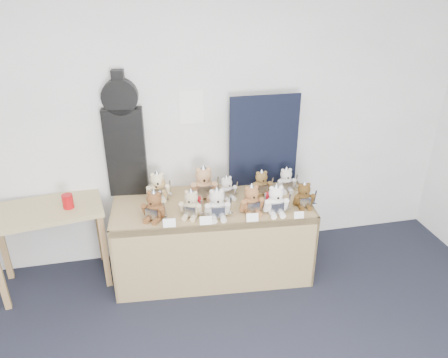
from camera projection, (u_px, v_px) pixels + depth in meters
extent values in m
plane|color=white|center=(137.00, 124.00, 3.77)|extent=(6.00, 0.00, 6.00)
cube|color=white|center=(191.00, 107.00, 3.80)|extent=(0.21, 0.00, 0.30)
cube|color=#997C4E|center=(212.00, 206.00, 3.82)|extent=(1.78, 0.86, 0.06)
cube|color=#997C4E|center=(217.00, 261.00, 3.66)|extent=(1.72, 0.16, 0.72)
cube|color=#997C4E|center=(117.00, 244.00, 3.87)|extent=(0.08, 0.72, 0.72)
cube|color=#997C4E|center=(303.00, 231.00, 4.06)|extent=(0.08, 0.72, 0.72)
cube|color=tan|center=(45.00, 211.00, 3.65)|extent=(0.98, 0.64, 0.04)
cube|color=olive|center=(3.00, 245.00, 3.86)|extent=(0.06, 0.06, 0.72)
cube|color=olive|center=(105.00, 252.00, 3.77)|extent=(0.06, 0.06, 0.72)
cube|color=olive|center=(99.00, 227.00, 4.13)|extent=(0.06, 0.06, 0.72)
cube|color=black|center=(126.00, 152.00, 3.80)|extent=(0.35, 0.14, 0.80)
cylinder|color=black|center=(120.00, 97.00, 3.58)|extent=(0.31, 0.13, 0.30)
cube|color=black|center=(118.00, 82.00, 3.53)|extent=(0.11, 0.10, 0.20)
cube|color=black|center=(264.00, 141.00, 3.96)|extent=(0.64, 0.02, 0.86)
cylinder|color=#AE0B10|center=(68.00, 201.00, 3.63)|extent=(0.09, 0.09, 0.12)
ellipsoid|color=brown|center=(155.00, 211.00, 3.55)|extent=(0.21, 0.20, 0.16)
sphere|color=brown|center=(154.00, 199.00, 3.50)|extent=(0.12, 0.12, 0.12)
cylinder|color=brown|center=(152.00, 203.00, 3.46)|extent=(0.06, 0.05, 0.05)
sphere|color=black|center=(151.00, 204.00, 3.45)|extent=(0.02, 0.02, 0.02)
sphere|color=brown|center=(149.00, 193.00, 3.49)|extent=(0.04, 0.04, 0.04)
sphere|color=brown|center=(158.00, 194.00, 3.47)|extent=(0.04, 0.04, 0.04)
cylinder|color=brown|center=(145.00, 210.00, 3.55)|extent=(0.08, 0.10, 0.12)
cylinder|color=brown|center=(163.00, 212.00, 3.51)|extent=(0.08, 0.10, 0.12)
cylinder|color=brown|center=(148.00, 219.00, 3.53)|extent=(0.09, 0.12, 0.05)
cylinder|color=brown|center=(157.00, 220.00, 3.51)|extent=(0.09, 0.12, 0.05)
cube|color=silver|center=(152.00, 214.00, 3.49)|extent=(0.10, 0.07, 0.09)
cone|color=silver|center=(154.00, 193.00, 3.48)|extent=(0.10, 0.10, 0.08)
cube|color=silver|center=(165.00, 211.00, 3.48)|extent=(0.03, 0.04, 0.17)
cube|color=silver|center=(165.00, 218.00, 3.51)|extent=(0.05, 0.03, 0.01)
ellipsoid|color=#C4B18A|center=(192.00, 208.00, 3.59)|extent=(0.20, 0.18, 0.16)
sphere|color=#C4B18A|center=(191.00, 197.00, 3.55)|extent=(0.11, 0.11, 0.11)
cylinder|color=#C4B18A|center=(190.00, 201.00, 3.51)|extent=(0.05, 0.04, 0.05)
sphere|color=black|center=(189.00, 202.00, 3.49)|extent=(0.02, 0.02, 0.02)
sphere|color=#C4B18A|center=(187.00, 192.00, 3.54)|extent=(0.04, 0.04, 0.04)
sphere|color=#C4B18A|center=(195.00, 193.00, 3.52)|extent=(0.04, 0.04, 0.04)
cylinder|color=#C4B18A|center=(182.00, 208.00, 3.59)|extent=(0.07, 0.10, 0.12)
cylinder|color=#C4B18A|center=(200.00, 210.00, 3.56)|extent=(0.07, 0.10, 0.12)
cylinder|color=#C4B18A|center=(186.00, 216.00, 3.57)|extent=(0.08, 0.11, 0.05)
cylinder|color=#C4B18A|center=(194.00, 217.00, 3.56)|extent=(0.08, 0.11, 0.05)
cube|color=silver|center=(189.00, 212.00, 3.54)|extent=(0.10, 0.06, 0.09)
cone|color=silver|center=(191.00, 192.00, 3.53)|extent=(0.10, 0.10, 0.07)
cube|color=silver|center=(202.00, 208.00, 3.53)|extent=(0.03, 0.04, 0.16)
cube|color=silver|center=(202.00, 215.00, 3.56)|extent=(0.04, 0.02, 0.01)
cube|color=#A5121C|center=(193.00, 204.00, 3.64)|extent=(0.12, 0.08, 0.14)
ellipsoid|color=silver|center=(217.00, 209.00, 3.58)|extent=(0.18, 0.15, 0.17)
sphere|color=silver|center=(217.00, 197.00, 3.53)|extent=(0.12, 0.12, 0.12)
cylinder|color=silver|center=(218.00, 201.00, 3.48)|extent=(0.05, 0.03, 0.05)
sphere|color=black|center=(218.00, 202.00, 3.47)|extent=(0.02, 0.02, 0.02)
sphere|color=silver|center=(212.00, 192.00, 3.50)|extent=(0.04, 0.04, 0.04)
sphere|color=silver|center=(222.00, 191.00, 3.51)|extent=(0.04, 0.04, 0.04)
cylinder|color=silver|center=(208.00, 210.00, 3.54)|extent=(0.05, 0.10, 0.13)
cylinder|color=silver|center=(227.00, 208.00, 3.57)|extent=(0.05, 0.10, 0.13)
cylinder|color=silver|center=(213.00, 218.00, 3.54)|extent=(0.06, 0.11, 0.05)
cylinder|color=silver|center=(223.00, 217.00, 3.55)|extent=(0.06, 0.11, 0.05)
cube|color=silver|center=(218.00, 212.00, 3.52)|extent=(0.11, 0.02, 0.09)
cone|color=silver|center=(217.00, 191.00, 3.50)|extent=(0.11, 0.11, 0.08)
cube|color=silver|center=(230.00, 206.00, 3.55)|extent=(0.02, 0.04, 0.18)
cube|color=silver|center=(230.00, 213.00, 3.58)|extent=(0.05, 0.01, 0.01)
ellipsoid|color=#966139|center=(251.00, 204.00, 3.65)|extent=(0.17, 0.15, 0.16)
sphere|color=#966139|center=(251.00, 193.00, 3.60)|extent=(0.12, 0.12, 0.12)
cylinder|color=#966139|center=(253.00, 197.00, 3.56)|extent=(0.05, 0.03, 0.05)
sphere|color=black|center=(254.00, 198.00, 3.54)|extent=(0.02, 0.02, 0.02)
sphere|color=#966139|center=(247.00, 188.00, 3.57)|extent=(0.04, 0.04, 0.04)
sphere|color=#966139|center=(256.00, 187.00, 3.59)|extent=(0.04, 0.04, 0.04)
cylinder|color=#966139|center=(243.00, 206.00, 3.61)|extent=(0.05, 0.09, 0.12)
cylinder|color=#966139|center=(261.00, 203.00, 3.64)|extent=(0.05, 0.09, 0.12)
cylinder|color=#966139|center=(249.00, 213.00, 3.61)|extent=(0.05, 0.11, 0.05)
cylinder|color=#966139|center=(257.00, 212.00, 3.63)|extent=(0.05, 0.11, 0.05)
cube|color=silver|center=(254.00, 208.00, 3.59)|extent=(0.11, 0.02, 0.09)
cone|color=silver|center=(252.00, 187.00, 3.58)|extent=(0.10, 0.10, 0.08)
cube|color=silver|center=(264.00, 201.00, 3.63)|extent=(0.02, 0.04, 0.17)
cube|color=silver|center=(264.00, 208.00, 3.66)|extent=(0.05, 0.01, 0.01)
ellipsoid|color=white|center=(275.00, 205.00, 3.63)|extent=(0.18, 0.15, 0.17)
sphere|color=white|center=(276.00, 193.00, 3.58)|extent=(0.12, 0.12, 0.12)
cylinder|color=white|center=(278.00, 197.00, 3.54)|extent=(0.05, 0.03, 0.05)
sphere|color=black|center=(278.00, 198.00, 3.53)|extent=(0.02, 0.02, 0.02)
sphere|color=white|center=(272.00, 188.00, 3.56)|extent=(0.04, 0.04, 0.04)
sphere|color=white|center=(281.00, 188.00, 3.57)|extent=(0.04, 0.04, 0.04)
cylinder|color=white|center=(267.00, 206.00, 3.60)|extent=(0.05, 0.09, 0.13)
cylinder|color=white|center=(285.00, 205.00, 3.62)|extent=(0.05, 0.09, 0.13)
cylinder|color=white|center=(272.00, 214.00, 3.60)|extent=(0.06, 0.11, 0.05)
cylinder|color=white|center=(281.00, 213.00, 3.61)|extent=(0.06, 0.11, 0.05)
cube|color=silver|center=(277.00, 208.00, 3.58)|extent=(0.11, 0.02, 0.09)
cone|color=silver|center=(276.00, 187.00, 3.56)|extent=(0.10, 0.10, 0.08)
cube|color=silver|center=(289.00, 202.00, 3.60)|extent=(0.02, 0.04, 0.18)
cube|color=silver|center=(288.00, 209.00, 3.63)|extent=(0.05, 0.01, 0.01)
cube|color=#A5121C|center=(274.00, 200.00, 3.68)|extent=(0.14, 0.04, 0.15)
ellipsoid|color=#51381B|center=(303.00, 199.00, 3.74)|extent=(0.16, 0.14, 0.15)
sphere|color=#51381B|center=(304.00, 189.00, 3.69)|extent=(0.11, 0.11, 0.11)
cylinder|color=#51381B|center=(306.00, 193.00, 3.66)|extent=(0.05, 0.03, 0.05)
sphere|color=black|center=(306.00, 194.00, 3.64)|extent=(0.02, 0.02, 0.02)
sphere|color=#51381B|center=(301.00, 185.00, 3.67)|extent=(0.03, 0.03, 0.03)
sphere|color=#51381B|center=(309.00, 185.00, 3.68)|extent=(0.03, 0.03, 0.03)
cylinder|color=#51381B|center=(296.00, 200.00, 3.71)|extent=(0.05, 0.08, 0.11)
cylinder|color=#51381B|center=(312.00, 199.00, 3.73)|extent=(0.05, 0.08, 0.11)
cylinder|color=#51381B|center=(301.00, 207.00, 3.71)|extent=(0.05, 0.10, 0.04)
cylinder|color=#51381B|center=(308.00, 206.00, 3.71)|extent=(0.05, 0.10, 0.04)
cube|color=silver|center=(305.00, 202.00, 3.69)|extent=(0.10, 0.02, 0.08)
cone|color=silver|center=(305.00, 184.00, 3.67)|extent=(0.09, 0.09, 0.07)
cube|color=silver|center=(315.00, 197.00, 3.71)|extent=(0.01, 0.04, 0.15)
cube|color=silver|center=(314.00, 203.00, 3.74)|extent=(0.04, 0.01, 0.01)
ellipsoid|color=beige|center=(158.00, 191.00, 3.86)|extent=(0.17, 0.14, 0.17)
sphere|color=beige|center=(157.00, 180.00, 3.81)|extent=(0.12, 0.12, 0.12)
cylinder|color=beige|center=(158.00, 183.00, 3.77)|extent=(0.05, 0.03, 0.05)
sphere|color=black|center=(158.00, 184.00, 3.76)|extent=(0.02, 0.02, 0.02)
sphere|color=beige|center=(152.00, 175.00, 3.78)|extent=(0.04, 0.04, 0.04)
sphere|color=beige|center=(161.00, 174.00, 3.80)|extent=(0.04, 0.04, 0.04)
cylinder|color=beige|center=(149.00, 192.00, 3.83)|extent=(0.05, 0.09, 0.13)
cylinder|color=beige|center=(167.00, 190.00, 3.85)|extent=(0.05, 0.09, 0.13)
cylinder|color=beige|center=(155.00, 199.00, 3.83)|extent=(0.05, 0.11, 0.05)
cylinder|color=beige|center=(163.00, 198.00, 3.84)|extent=(0.05, 0.11, 0.05)
cube|color=silver|center=(159.00, 194.00, 3.80)|extent=(0.11, 0.02, 0.09)
cone|color=silver|center=(157.00, 174.00, 3.79)|extent=(0.10, 0.10, 0.08)
cube|color=silver|center=(170.00, 188.00, 3.84)|extent=(0.01, 0.04, 0.17)
cube|color=silver|center=(170.00, 195.00, 3.87)|extent=(0.05, 0.01, 0.01)
ellipsoid|color=tan|center=(204.00, 189.00, 3.87)|extent=(0.21, 0.18, 0.19)
sphere|color=tan|center=(204.00, 175.00, 3.81)|extent=(0.14, 0.14, 0.14)
cylinder|color=tan|center=(204.00, 180.00, 3.77)|extent=(0.06, 0.04, 0.06)
sphere|color=black|center=(204.00, 181.00, 3.75)|extent=(0.02, 0.02, 0.02)
sphere|color=tan|center=(198.00, 170.00, 3.78)|extent=(0.05, 0.05, 0.05)
sphere|color=tan|center=(209.00, 169.00, 3.80)|extent=(0.05, 0.05, 0.05)
cylinder|color=tan|center=(194.00, 190.00, 3.84)|extent=(0.06, 0.11, 0.15)
cylinder|color=tan|center=(214.00, 188.00, 3.86)|extent=(0.06, 0.11, 0.15)
cylinder|color=tan|center=(200.00, 198.00, 3.83)|extent=(0.07, 0.13, 0.06)
cylinder|color=tan|center=(210.00, 197.00, 3.84)|extent=(0.07, 0.13, 0.06)
cube|color=silver|center=(205.00, 192.00, 3.80)|extent=(0.13, 0.03, 0.11)
cone|color=silver|center=(203.00, 169.00, 3.79)|extent=(0.12, 0.12, 0.09)
cube|color=silver|center=(218.00, 186.00, 3.83)|extent=(0.02, 0.05, 0.20)
cube|color=silver|center=(218.00, 194.00, 3.87)|extent=(0.06, 0.01, 0.01)
ellipsoid|color=beige|center=(226.00, 192.00, 3.87)|extent=(0.17, 0.15, 0.14)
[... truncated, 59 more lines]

